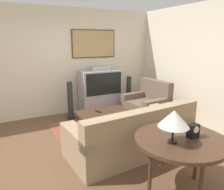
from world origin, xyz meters
name	(u,v)px	position (x,y,z in m)	size (l,w,h in m)	color
ground_plane	(93,146)	(0.00, 0.00, 0.00)	(12.00, 12.00, 0.00)	brown
wall_back	(60,62)	(0.02, 2.13, 1.36)	(12.00, 0.10, 2.70)	beige
wall_right	(201,66)	(2.63, 0.00, 1.35)	(0.06, 12.00, 2.70)	beige
area_rug	(109,128)	(0.64, 0.64, 0.01)	(2.33, 1.65, 0.01)	brown
tv	(100,91)	(0.92, 1.72, 0.59)	(1.07, 0.54, 1.24)	#9E9EA3
couch	(132,136)	(0.54, -0.49, 0.30)	(2.25, 1.16, 0.86)	#9E8466
armchair	(147,106)	(1.79, 0.80, 0.31)	(0.93, 1.05, 0.94)	brown
coffee_table	(103,113)	(0.51, 0.66, 0.37)	(1.10, 0.57, 0.41)	#472D1E
console_table	(180,143)	(0.52, -1.61, 0.67)	(1.13, 1.13, 0.73)	#472D1E
table_lamp	(174,119)	(0.34, -1.65, 1.03)	(0.36, 0.36, 0.40)	black
mantel_clock	(193,131)	(0.68, -1.65, 0.82)	(0.14, 0.10, 0.17)	black
remote	(98,112)	(0.40, 0.65, 0.42)	(0.09, 0.17, 0.02)	black
speaker_tower_left	(70,101)	(0.08, 1.64, 0.44)	(0.23, 0.23, 0.93)	black
speaker_tower_right	(129,94)	(1.77, 1.64, 0.44)	(0.23, 0.23, 0.93)	black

